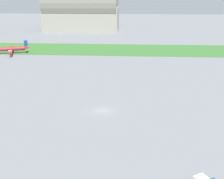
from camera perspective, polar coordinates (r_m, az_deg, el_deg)
name	(u,v)px	position (r m, az deg, el deg)	size (l,w,h in m)	color
ground_plane	(102,111)	(63.67, -2.06, -4.38)	(600.00, 600.00, 0.00)	gray
grass_taxiway_strip	(117,50)	(132.53, 1.11, 8.18)	(360.00, 28.00, 0.08)	#3D7533
airplane_taxiing_turboprop	(11,49)	(131.27, -19.91, 7.81)	(15.18, 17.54, 5.47)	red
hangar_distant	(82,8)	(202.34, -6.15, 16.34)	(50.19, 32.59, 35.25)	#B2AD9E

